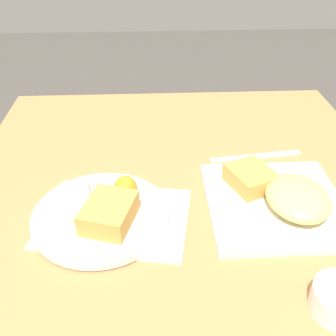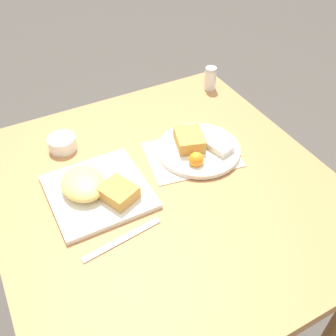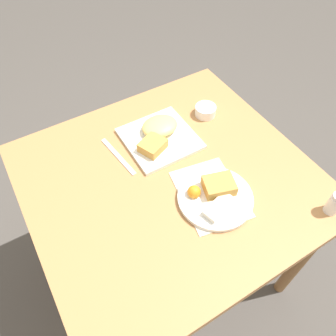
% 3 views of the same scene
% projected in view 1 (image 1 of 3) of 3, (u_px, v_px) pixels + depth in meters
% --- Properties ---
extents(dining_table, '(0.95, 0.90, 0.78)m').
position_uv_depth(dining_table, '(182.00, 225.00, 0.84)').
color(dining_table, '#B27A47').
rests_on(dining_table, ground_plane).
extents(menu_card, '(0.24, 0.29, 0.00)m').
position_uv_depth(menu_card, '(115.00, 218.00, 0.72)').
color(menu_card, beige).
rests_on(menu_card, dining_table).
extents(plate_square_near, '(0.25, 0.25, 0.06)m').
position_uv_depth(plate_square_near, '(280.00, 198.00, 0.73)').
color(plate_square_near, white).
rests_on(plate_square_near, dining_table).
extents(plate_oval_far, '(0.25, 0.25, 0.05)m').
position_uv_depth(plate_oval_far, '(103.00, 212.00, 0.70)').
color(plate_oval_far, white).
rests_on(plate_oval_far, menu_card).
extents(butter_knife, '(0.04, 0.21, 0.00)m').
position_uv_depth(butter_knife, '(256.00, 157.00, 0.89)').
color(butter_knife, silver).
rests_on(butter_knife, dining_table).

